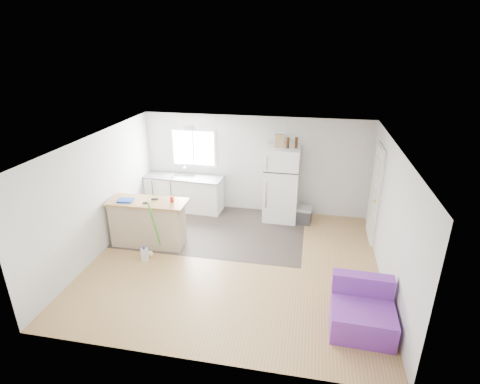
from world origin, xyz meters
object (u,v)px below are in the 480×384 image
kitchen_cabinets (184,192)px  mop (151,246)px  blue_tray (125,200)px  bottle_right (296,143)px  cooler (301,214)px  cleaner_jug (145,254)px  refrigerator (282,184)px  cardboard_box (280,141)px  peninsula (148,223)px  red_cup (172,199)px  bottle_left (288,143)px  purple_seat (362,312)px

kitchen_cabinets → mop: mop is taller
blue_tray → bottle_right: bearing=29.1°
cooler → cleaner_jug: cooler is taller
blue_tray → bottle_right: (3.31, 1.84, 0.89)m
refrigerator → cooler: bearing=-14.5°
cleaner_jug → bottle_right: 4.04m
bottle_right → cardboard_box: bearing=-179.0°
refrigerator → blue_tray: bearing=-147.5°
peninsula → cleaner_jug: peninsula is taller
mop → red_cup: bearing=69.6°
peninsula → bottle_right: 3.67m
blue_tray → bottle_left: size_ratio=1.20×
kitchen_cabinets → peninsula: (-0.16, -1.85, 0.06)m
cleaner_jug → bottle_left: 3.90m
peninsula → bottle_left: (2.72, 1.72, 1.40)m
red_cup → blue_tray: (-0.95, -0.15, -0.04)m
mop → bottle_right: size_ratio=4.85×
mop → peninsula: bearing=129.5°
bottle_right → cooler: bearing=-29.0°
cardboard_box → bottle_left: (0.19, -0.03, -0.02)m
purple_seat → blue_tray: 4.91m
mop → bottle_left: 3.69m
mop → blue_tray: 1.07m
cleaner_jug → cardboard_box: bearing=22.7°
cleaner_jug → blue_tray: 1.18m
purple_seat → cleaner_jug: size_ratio=3.08×
refrigerator → bottle_left: 1.02m
refrigerator → red_cup: bearing=-139.5°
kitchen_cabinets → purple_seat: kitchen_cabinets is taller
red_cup → bottle_left: size_ratio=0.48×
purple_seat → cleaner_jug: bearing=166.5°
kitchen_cabinets → blue_tray: kitchen_cabinets is taller
refrigerator → red_cup: size_ratio=14.88×
mop → kitchen_cabinets: bearing=103.3°
cleaner_jug → bottle_left: bearing=20.2°
purple_seat → bottle_right: size_ratio=3.75×
kitchen_cabinets → bottle_right: bottle_right is taller
peninsula → red_cup: red_cup is taller
cooler → mop: bearing=-137.8°
kitchen_cabinets → peninsula: kitchen_cabinets is taller
cooler → blue_tray: bearing=-147.5°
cooler → bottle_right: 1.72m
cardboard_box → peninsula: bearing=-145.4°
cooler → cardboard_box: size_ratio=1.86×
purple_seat → bottle_left: size_ratio=3.75×
purple_seat → cardboard_box: 4.18m
cooler → cardboard_box: cardboard_box is taller
blue_tray → refrigerator: bearing=31.7°
blue_tray → bottle_right: bottle_right is taller
peninsula → cooler: bearing=26.5°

